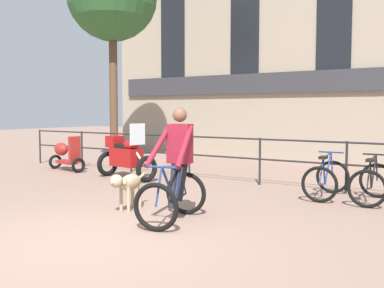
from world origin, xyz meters
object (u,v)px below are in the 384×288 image
object	(u,v)px
cyclist_with_bike	(175,170)
parked_bicycle_mid_left	(372,183)
dog	(127,184)
parked_bicycle_near_lamp	(326,179)
parked_scooter	(66,154)
parked_motorcycle	(126,156)

from	to	relation	value
cyclist_with_bike	parked_bicycle_mid_left	xyz separation A→B (m)	(2.21, 2.99, -0.41)
dog	parked_bicycle_near_lamp	world-z (taller)	parked_bicycle_near_lamp
cyclist_with_bike	parked_bicycle_mid_left	world-z (taller)	cyclist_with_bike
dog	parked_scooter	xyz separation A→B (m)	(-4.72, 2.81, 0.01)
cyclist_with_bike	dog	size ratio (longest dim) A/B	1.81
dog	parked_motorcycle	distance (m)	3.47
parked_motorcycle	parked_scooter	distance (m)	2.42
dog	parked_bicycle_near_lamp	xyz separation A→B (m)	(2.42, 2.90, -0.09)
parked_motorcycle	parked_bicycle_mid_left	world-z (taller)	parked_motorcycle
parked_motorcycle	parked_bicycle_mid_left	bearing A→B (deg)	-77.56
parked_bicycle_mid_left	parked_scooter	distance (m)	7.97
parked_bicycle_near_lamp	dog	bearing A→B (deg)	46.57
parked_bicycle_near_lamp	parked_scooter	size ratio (longest dim) A/B	0.86
dog	parked_bicycle_near_lamp	size ratio (longest dim) A/B	0.82
parked_bicycle_near_lamp	cyclist_with_bike	bearing A→B (deg)	61.69
parked_bicycle_mid_left	parked_scooter	world-z (taller)	parked_scooter
parked_motorcycle	parked_bicycle_mid_left	xyz separation A→B (m)	(5.57, 0.32, -0.20)
parked_motorcycle	parked_bicycle_near_lamp	distance (m)	4.76
cyclist_with_bike	parked_bicycle_near_lamp	bearing A→B (deg)	53.02
cyclist_with_bike	parked_scooter	world-z (taller)	cyclist_with_bike
dog	parked_motorcycle	world-z (taller)	parked_motorcycle
cyclist_with_bike	parked_motorcycle	size ratio (longest dim) A/B	1.02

